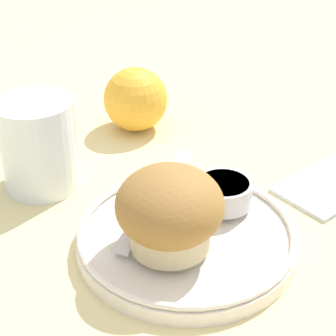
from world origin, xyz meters
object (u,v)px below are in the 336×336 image
object	(u,v)px
muffin	(170,211)
juice_glass	(39,145)
butter_knife	(157,196)
orange_fruit	(136,99)

from	to	relation	value
muffin	juice_glass	xyz separation A→B (m)	(-0.02, 0.18, -0.01)
muffin	juice_glass	size ratio (longest dim) A/B	0.94
muffin	butter_knife	bearing A→B (deg)	60.18
orange_fruit	juice_glass	distance (m)	0.16
orange_fruit	butter_knife	bearing A→B (deg)	-119.93
muffin	butter_knife	distance (m)	0.08
juice_glass	butter_knife	bearing A→B (deg)	-62.97
muffin	juice_glass	distance (m)	0.18
muffin	orange_fruit	world-z (taller)	muffin
juice_glass	muffin	bearing A→B (deg)	-82.11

